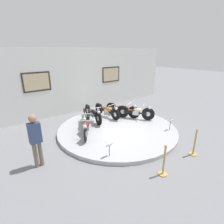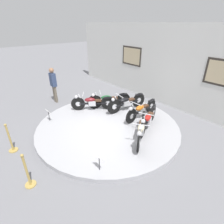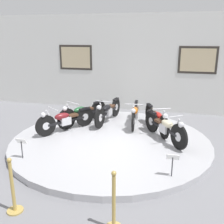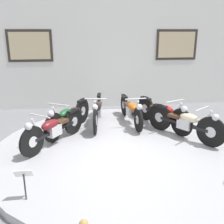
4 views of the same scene
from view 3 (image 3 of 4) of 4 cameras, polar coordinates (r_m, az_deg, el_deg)
The scene contains 13 objects.
ground_plane at distance 7.47m, azimuth -0.31°, elevation -6.91°, with size 60.00×60.00×0.00m, color slate.
display_platform at distance 7.44m, azimuth -0.31°, elevation -6.37°, with size 5.51×5.51×0.15m, color #ADADB2.
back_wall at distance 10.56m, azimuth 4.75°, elevation 10.52°, with size 14.00×0.22×3.76m.
motorcycle_maroon at distance 7.97m, azimuth -10.20°, elevation -1.56°, with size 1.20×1.64×0.79m.
motorcycle_green at distance 8.50m, azimuth -6.47°, elevation -0.16°, with size 1.02×1.79×0.81m.
motorcycle_black at distance 8.68m, azimuth -0.91°, elevation 0.33°, with size 0.54×2.01×0.81m.
motorcycle_orange at distance 8.50m, azimuth 4.96°, elevation -0.25°, with size 0.54×1.96×0.78m.
motorcycle_red at distance 8.01m, azimuth 9.66°, elevation -1.34°, with size 0.87×1.87×0.81m.
motorcycle_cream at distance 7.31m, azimuth 11.47°, elevation -3.15°, with size 1.23×1.67×0.81m.
info_placard_front_left at distance 6.51m, azimuth -19.14°, elevation -6.53°, with size 0.26×0.11×0.51m.
info_placard_front_centre at distance 5.54m, azimuth 13.06°, elevation -10.16°, with size 0.26×0.11×0.51m.
stanchion_post_left_of_entry at distance 4.99m, azimuth -20.70°, elevation -16.37°, with size 0.28×0.28×1.02m.
stanchion_post_right_of_entry at distance 4.34m, azimuth 0.39°, elevation -20.58°, with size 0.28×0.28×1.02m.
Camera 3 is at (1.70, -6.65, 2.96)m, focal length 42.00 mm.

